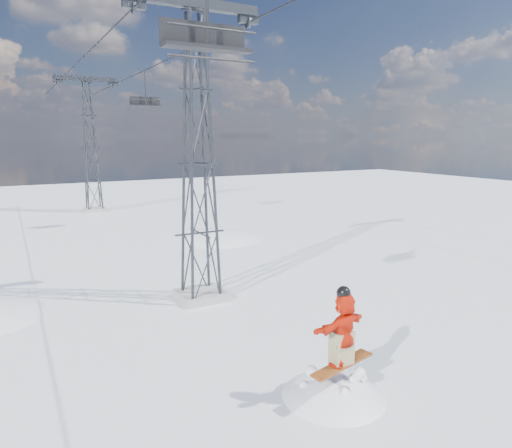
% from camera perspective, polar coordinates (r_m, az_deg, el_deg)
% --- Properties ---
extents(ground, '(120.00, 120.00, 0.00)m').
position_cam_1_polar(ground, '(12.22, 4.52, -21.40)').
color(ground, white).
rests_on(ground, ground).
extents(snow_terrain, '(39.00, 37.00, 22.00)m').
position_cam_1_polar(snow_terrain, '(33.93, -24.73, -18.50)').
color(snow_terrain, white).
rests_on(snow_terrain, ground).
extents(lift_tower_near, '(5.20, 1.80, 11.43)m').
position_cam_1_polar(lift_tower_near, '(17.87, -7.24, 7.44)').
color(lift_tower_near, '#999999').
rests_on(lift_tower_near, ground).
extents(lift_tower_far, '(5.20, 1.80, 11.43)m').
position_cam_1_polar(lift_tower_far, '(42.13, -19.96, 8.84)').
color(lift_tower_far, '#999999').
rests_on(lift_tower_far, ground).
extents(haul_cables, '(4.46, 51.00, 0.06)m').
position_cam_1_polar(haul_cables, '(29.17, -16.30, 19.03)').
color(haul_cables, black).
rests_on(haul_cables, ground).
extents(lift_chair_near, '(2.12, 0.61, 2.63)m').
position_cam_1_polar(lift_chair_near, '(11.39, -6.22, 22.08)').
color(lift_chair_near, black).
rests_on(lift_chair_near, ground).
extents(lift_chair_mid, '(2.07, 0.59, 2.57)m').
position_cam_1_polar(lift_chair_mid, '(32.94, -13.65, 14.58)').
color(lift_chair_mid, black).
rests_on(lift_chair_mid, ground).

